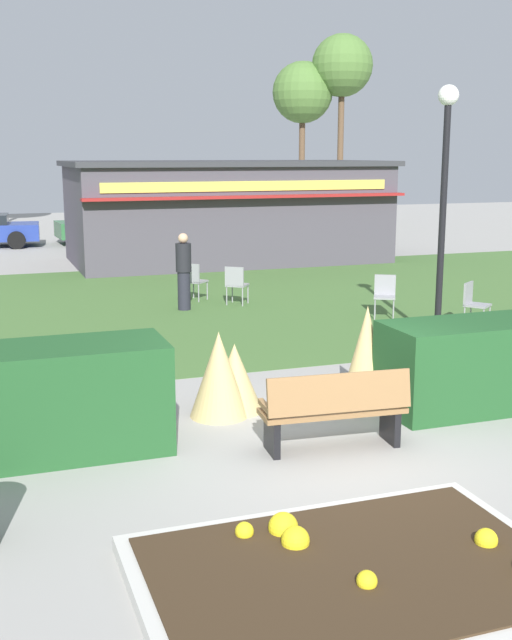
{
  "coord_description": "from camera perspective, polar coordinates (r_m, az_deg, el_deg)",
  "views": [
    {
      "loc": [
        -3.72,
        -7.83,
        3.36
      ],
      "look_at": [
        0.01,
        2.74,
        1.0
      ],
      "focal_mm": 44.27,
      "sensor_mm": 36.0,
      "label": 1
    }
  ],
  "objects": [
    {
      "name": "park_bench",
      "position": [
        9.16,
        5.71,
        -6.48
      ],
      "size": [
        1.74,
        0.66,
        0.95
      ],
      "color": "olive",
      "rests_on": "ground_plane"
    },
    {
      "name": "cafe_chair_west",
      "position": [
        18.41,
        -4.52,
        3.01
      ],
      "size": [
        0.62,
        0.62,
        0.89
      ],
      "color": "gray",
      "rests_on": "ground_plane"
    },
    {
      "name": "hedge_left",
      "position": [
        9.25,
        -14.49,
        -5.64
      ],
      "size": [
        2.59,
        1.1,
        1.26
      ],
      "primitive_type": "cube",
      "color": "#1E4C23",
      "rests_on": "ground_plane"
    },
    {
      "name": "food_kiosk",
      "position": [
        25.43,
        -2.18,
        7.89
      ],
      "size": [
        9.93,
        5.33,
        3.16
      ],
      "color": "#47424C",
      "rests_on": "ground_plane"
    },
    {
      "name": "cafe_chair_north",
      "position": [
        16.7,
        9.29,
        1.97
      ],
      "size": [
        0.6,
        0.6,
        0.89
      ],
      "color": "gray",
      "rests_on": "ground_plane"
    },
    {
      "name": "cafe_chair_center",
      "position": [
        16.13,
        15.43,
        1.35
      ],
      "size": [
        0.62,
        0.62,
        0.89
      ],
      "color": "gray",
      "rests_on": "ground_plane"
    },
    {
      "name": "ground_plane",
      "position": [
        9.3,
        5.66,
        -9.35
      ],
      "size": [
        80.0,
        80.0,
        0.0
      ],
      "primitive_type": "plane",
      "color": "#999691"
    },
    {
      "name": "lamppost_mid",
      "position": [
        14.49,
        13.45,
        9.5
      ],
      "size": [
        0.36,
        0.36,
        4.54
      ],
      "color": "black",
      "rests_on": "ground_plane"
    },
    {
      "name": "lawn_patch",
      "position": [
        18.01,
        -7.16,
        1.06
      ],
      "size": [
        36.0,
        12.0,
        0.01
      ],
      "primitive_type": "cube",
      "color": "#446B33",
      "rests_on": "ground_plane"
    },
    {
      "name": "person_strolling",
      "position": [
        17.31,
        -5.25,
        3.54
      ],
      "size": [
        0.34,
        0.34,
        1.69
      ],
      "rotation": [
        0.0,
        0.0,
        4.82
      ],
      "color": "#23232D",
      "rests_on": "ground_plane"
    },
    {
      "name": "parked_car_center_slot",
      "position": [
        31.27,
        -10.41,
        6.71
      ],
      "size": [
        4.29,
        2.24,
        1.2
      ],
      "color": "#2D6638",
      "rests_on": "ground_plane"
    },
    {
      "name": "ornamental_grass_behind_right",
      "position": [
        10.26,
        -2.7,
        -3.94
      ],
      "size": [
        0.77,
        0.77,
        1.13
      ],
      "primitive_type": "cone",
      "color": "tan",
      "rests_on": "ground_plane"
    },
    {
      "name": "ornamental_grass_behind_left",
      "position": [
        10.92,
        7.99,
        -2.46
      ],
      "size": [
        0.69,
        0.69,
        1.35
      ],
      "primitive_type": "cone",
      "color": "tan",
      "rests_on": "ground_plane"
    },
    {
      "name": "ornamental_grass_behind_center",
      "position": [
        10.98,
        11.87,
        -2.99
      ],
      "size": [
        0.54,
        0.54,
        1.18
      ],
      "primitive_type": "cone",
      "color": "tan",
      "rests_on": "ground_plane"
    },
    {
      "name": "hedge_right",
      "position": [
        11.0,
        15.77,
        -3.12
      ],
      "size": [
        2.61,
        1.1,
        1.19
      ],
      "primitive_type": "cube",
      "color": "#1E4C23",
      "rests_on": "ground_plane"
    },
    {
      "name": "cafe_chair_east",
      "position": [
        17.84,
        -1.46,
        2.75
      ],
      "size": [
        0.62,
        0.62,
        0.89
      ],
      "color": "gray",
      "rests_on": "ground_plane"
    },
    {
      "name": "ornamental_grass_behind_far",
      "position": [
        10.48,
        -1.56,
        -4.18
      ],
      "size": [
        0.75,
        0.75,
        0.92
      ],
      "primitive_type": "cone",
      "color": "tan",
      "rests_on": "ground_plane"
    },
    {
      "name": "tree_left_bg",
      "position": [
        37.96,
        3.39,
        16.01
      ],
      "size": [
        2.8,
        2.8,
        7.57
      ],
      "color": "brown",
      "rests_on": "ground_plane"
    },
    {
      "name": "flower_bed",
      "position": [
        6.63,
        7.2,
        -17.79
      ],
      "size": [
        3.44,
        2.38,
        0.33
      ],
      "color": "beige",
      "rests_on": "ground_plane"
    },
    {
      "name": "tree_center_bg",
      "position": [
        37.95,
        6.24,
        17.69
      ],
      "size": [
        2.8,
        2.8,
        8.73
      ],
      "color": "brown",
      "rests_on": "ground_plane"
    }
  ]
}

